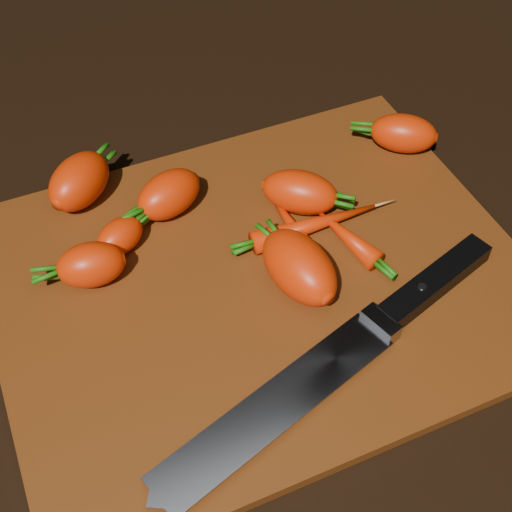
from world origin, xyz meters
name	(u,v)px	position (x,y,z in m)	size (l,w,h in m)	color
ground	(260,287)	(0.00, 0.00, -0.01)	(2.00, 2.00, 0.01)	black
cutting_board	(260,279)	(0.00, 0.00, 0.01)	(0.50, 0.40, 0.01)	#5B2C10
carrot_0	(79,181)	(-0.13, 0.17, 0.04)	(0.08, 0.05, 0.05)	red
carrot_1	(91,265)	(-0.15, 0.06, 0.03)	(0.06, 0.04, 0.04)	red
carrot_2	(300,192)	(0.07, 0.07, 0.03)	(0.08, 0.05, 0.05)	red
carrot_3	(299,267)	(0.03, -0.03, 0.04)	(0.09, 0.05, 0.05)	red
carrot_4	(169,194)	(-0.05, 0.12, 0.03)	(0.07, 0.05, 0.05)	red
carrot_5	(120,236)	(-0.11, 0.09, 0.03)	(0.05, 0.03, 0.03)	red
carrot_6	(403,133)	(0.22, 0.11, 0.03)	(0.07, 0.04, 0.04)	red
carrot_7	(294,229)	(0.05, 0.03, 0.02)	(0.10, 0.02, 0.02)	red
carrot_8	(315,224)	(0.07, 0.03, 0.02)	(0.13, 0.02, 0.02)	red
carrot_9	(346,236)	(0.09, 0.00, 0.02)	(0.09, 0.02, 0.02)	red
knife	(296,390)	(-0.03, -0.13, 0.02)	(0.38, 0.15, 0.02)	gray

